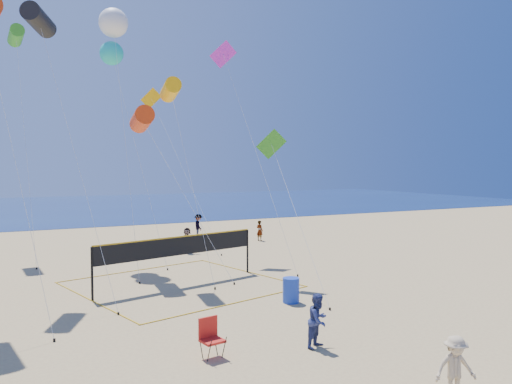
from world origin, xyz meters
name	(u,v)px	position (x,y,z in m)	size (l,w,h in m)	color
ocean	(53,207)	(0.00, 62.00, 0.01)	(140.00, 50.00, 0.03)	navy
bystander_a	(318,320)	(3.26, 2.94, 0.83)	(0.81, 0.63, 1.67)	navy
bystander_b	(455,368)	(4.23, -1.47, 0.78)	(1.01, 0.58, 1.57)	tan
far_person_1	(187,240)	(4.94, 20.62, 0.81)	(1.51, 0.48, 1.63)	gray
far_person_2	(260,231)	(11.50, 23.31, 0.76)	(0.55, 0.36, 1.51)	gray
far_person_4	(198,226)	(8.03, 27.11, 0.91)	(1.17, 0.67, 1.81)	gray
camp_chair	(210,335)	(-0.01, 3.66, 0.65)	(0.71, 0.84, 1.28)	red
trash_barrel	(291,290)	(5.05, 7.65, 0.51)	(0.68, 0.68, 1.02)	#1B3CB3
volleyball_net	(179,252)	(1.87, 12.61, 1.56)	(10.46, 10.35, 2.30)	black
kite_1	(39,20)	(-3.82, 14.90, 12.09)	(3.08, 7.04, 12.69)	black
kite_2	(171,90)	(1.99, 14.10, 9.28)	(1.63, 4.10, 9.81)	#FFB209
kite_4	(274,152)	(6.31, 11.45, 6.24)	(1.32, 6.21, 7.40)	green
kite_5	(227,65)	(7.16, 19.25, 11.84)	(1.74, 8.32, 13.50)	#F231DA
kite_6	(113,23)	(0.59, 21.02, 14.09)	(2.22, 8.54, 14.95)	white
kite_7	(112,54)	(0.51, 21.28, 12.33)	(2.62, 6.05, 13.04)	#1FBFB6
kite_8	(16,36)	(-4.60, 25.67, 13.81)	(1.18, 7.37, 14.39)	green
kite_9	(155,108)	(4.62, 26.78, 9.87)	(2.87, 8.96, 11.42)	#FFB209
kite_10	(142,120)	(0.96, 15.75, 7.95)	(3.88, 5.50, 8.59)	red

